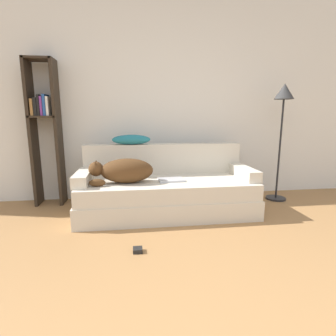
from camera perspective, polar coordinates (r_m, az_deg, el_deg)
name	(u,v)px	position (r m, az deg, el deg)	size (l,w,h in m)	color
wall_back	(158,97)	(3.61, -2.14, 15.13)	(8.08, 0.06, 2.70)	silver
couch	(167,196)	(3.03, -0.24, -6.18)	(1.97, 0.83, 0.40)	beige
couch_backrest	(163,159)	(3.28, -1.03, 2.06)	(1.93, 0.15, 0.37)	beige
couch_arm_left	(84,177)	(2.99, -17.84, -1.81)	(0.15, 0.64, 0.12)	beige
couch_arm_right	(244,172)	(3.21, 16.13, -0.84)	(0.15, 0.64, 0.12)	beige
dog	(124,171)	(2.84, -9.64, -0.59)	(0.68, 0.29, 0.26)	#513319
laptop	(171,180)	(2.92, 0.72, -2.58)	(0.30, 0.22, 0.02)	#B7B7BC
throw_pillow	(131,140)	(3.21, -8.00, 6.13)	(0.46, 0.17, 0.12)	teal
bookshelf	(45,126)	(3.57, -25.24, 8.35)	(0.34, 0.26, 1.77)	#2D2319
floor_lamp	(283,109)	(3.70, 23.76, 11.73)	(0.26, 0.26, 1.50)	#232326
power_adapter	(138,250)	(2.28, -6.61, -17.30)	(0.08, 0.08, 0.03)	black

